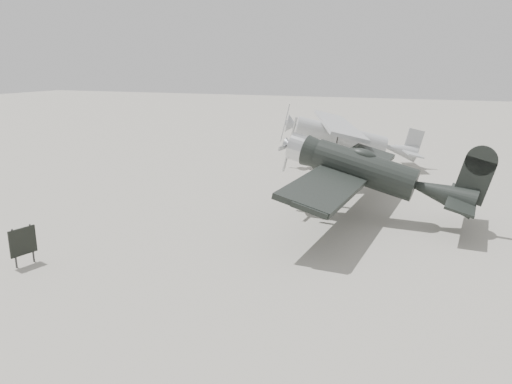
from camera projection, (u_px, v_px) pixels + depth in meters
ground at (199, 264)px, 15.86m from camera, size 160.00×160.00×0.00m
lowwing_monoplane at (374, 173)px, 19.95m from camera, size 8.09×11.28×3.65m
highwing_monoplane at (347, 133)px, 30.16m from camera, size 8.41×11.63×3.33m
sign_board at (23, 242)px, 15.61m from camera, size 0.25×0.87×1.27m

